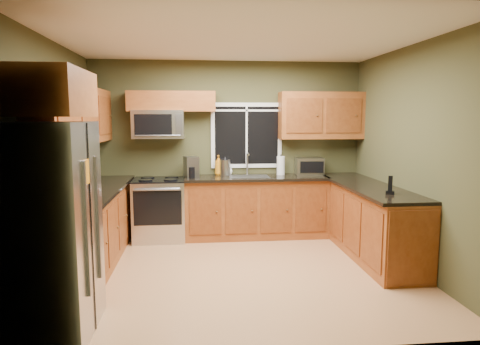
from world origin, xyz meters
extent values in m
plane|color=#B77E50|center=(0.00, 0.00, 0.00)|extent=(4.20, 4.20, 0.00)
plane|color=white|center=(0.00, 0.00, 2.70)|extent=(4.20, 4.20, 0.00)
plane|color=#3D3D21|center=(0.00, 1.80, 1.35)|extent=(4.20, 0.00, 4.20)
plane|color=#3D3D21|center=(0.00, -1.80, 1.35)|extent=(4.20, 0.00, 4.20)
plane|color=#3D3D21|center=(-2.10, 0.00, 1.35)|extent=(0.00, 3.60, 3.60)
plane|color=#3D3D21|center=(2.10, 0.00, 1.35)|extent=(0.00, 3.60, 3.60)
cube|color=white|center=(0.30, 1.79, 1.55)|extent=(1.12, 0.03, 1.02)
cube|color=black|center=(0.30, 1.78, 1.55)|extent=(1.00, 0.01, 0.90)
cube|color=white|center=(0.30, 1.77, 1.55)|extent=(0.03, 0.01, 0.90)
cube|color=white|center=(0.30, 1.77, 1.94)|extent=(1.00, 0.01, 0.03)
cube|color=brown|center=(-1.80, 0.48, 0.45)|extent=(0.60, 2.65, 0.90)
cube|color=black|center=(-1.78, 0.48, 0.92)|extent=(0.65, 2.65, 0.04)
cube|color=brown|center=(0.42, 1.50, 0.45)|extent=(2.17, 0.60, 0.90)
cube|color=black|center=(0.42, 1.48, 0.92)|extent=(2.17, 0.65, 0.04)
cube|color=brown|center=(1.80, 0.55, 0.45)|extent=(0.60, 2.50, 0.90)
cube|color=brown|center=(1.80, -0.71, 0.45)|extent=(0.56, 0.02, 0.82)
cube|color=black|center=(1.78, 0.55, 0.92)|extent=(0.65, 2.50, 0.04)
cube|color=brown|center=(-1.94, 0.48, 1.86)|extent=(0.33, 2.65, 0.72)
cube|color=brown|center=(-0.85, 1.64, 2.07)|extent=(1.30, 0.33, 0.30)
cube|color=brown|center=(1.45, 1.64, 1.86)|extent=(1.30, 0.33, 0.72)
cube|color=brown|center=(-1.74, -1.30, 2.03)|extent=(0.72, 0.90, 0.38)
cube|color=#B7B7BC|center=(-1.74, -1.30, 0.90)|extent=(0.72, 0.90, 1.80)
cube|color=slate|center=(-1.37, -1.50, 0.95)|extent=(0.03, 0.04, 1.10)
cube|color=slate|center=(-1.37, -1.10, 0.95)|extent=(0.03, 0.04, 1.10)
cube|color=black|center=(-1.38, -1.30, 0.90)|extent=(0.01, 0.02, 1.78)
cube|color=orange|center=(-1.37, -1.40, 1.40)|extent=(0.01, 0.14, 0.20)
cube|color=#B7B7BC|center=(-1.05, 1.48, 0.45)|extent=(0.76, 0.65, 0.90)
cube|color=black|center=(-1.05, 1.48, 0.91)|extent=(0.76, 0.64, 0.03)
cube|color=black|center=(-1.05, 1.15, 0.55)|extent=(0.68, 0.02, 0.50)
cylinder|color=slate|center=(-1.05, 1.12, 0.82)|extent=(0.64, 0.04, 0.04)
cylinder|color=black|center=(-1.23, 1.33, 0.93)|extent=(0.20, 0.20, 0.01)
cylinder|color=black|center=(-0.87, 1.33, 0.93)|extent=(0.20, 0.20, 0.01)
cylinder|color=black|center=(-1.23, 1.61, 0.93)|extent=(0.20, 0.20, 0.01)
cylinder|color=black|center=(-0.87, 1.61, 0.93)|extent=(0.20, 0.20, 0.01)
cube|color=#B7B7BC|center=(-1.05, 1.61, 1.73)|extent=(0.76, 0.38, 0.42)
cube|color=black|center=(-1.11, 1.42, 1.73)|extent=(0.54, 0.01, 0.30)
cube|color=slate|center=(-0.74, 1.42, 1.73)|extent=(0.10, 0.01, 0.30)
cylinder|color=slate|center=(-1.05, 1.40, 1.57)|extent=(0.66, 0.02, 0.02)
cube|color=slate|center=(0.30, 1.48, 0.94)|extent=(0.60, 0.42, 0.02)
cylinder|color=#B7B7BC|center=(0.30, 1.68, 1.11)|extent=(0.03, 0.03, 0.34)
cylinder|color=#B7B7BC|center=(0.30, 1.60, 1.27)|extent=(0.03, 0.18, 0.03)
cube|color=#B7B7BC|center=(1.28, 1.62, 1.07)|extent=(0.45, 0.35, 0.26)
cube|color=black|center=(1.28, 1.46, 1.07)|extent=(0.36, 0.04, 0.18)
cube|color=slate|center=(-0.57, 1.48, 1.10)|extent=(0.24, 0.27, 0.31)
cylinder|color=black|center=(-0.57, 1.40, 1.02)|extent=(0.14, 0.14, 0.17)
cylinder|color=#B7B7BC|center=(-0.05, 1.65, 1.06)|extent=(0.18, 0.18, 0.24)
cone|color=black|center=(-0.05, 1.65, 1.20)|extent=(0.12, 0.12, 0.07)
cylinder|color=white|center=(0.82, 1.64, 1.08)|extent=(0.13, 0.13, 0.29)
cylinder|color=slate|center=(0.82, 1.64, 1.24)|extent=(0.02, 0.02, 0.04)
imported|color=orange|center=(-0.15, 1.70, 1.09)|extent=(0.15, 0.15, 0.31)
imported|color=white|center=(0.00, 1.69, 1.03)|extent=(0.16, 0.16, 0.17)
cube|color=black|center=(1.77, -0.17, 0.96)|extent=(0.13, 0.13, 0.04)
cube|color=black|center=(1.77, -0.17, 1.07)|extent=(0.06, 0.05, 0.17)
camera|label=1|loc=(-0.49, -4.92, 1.84)|focal=32.00mm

